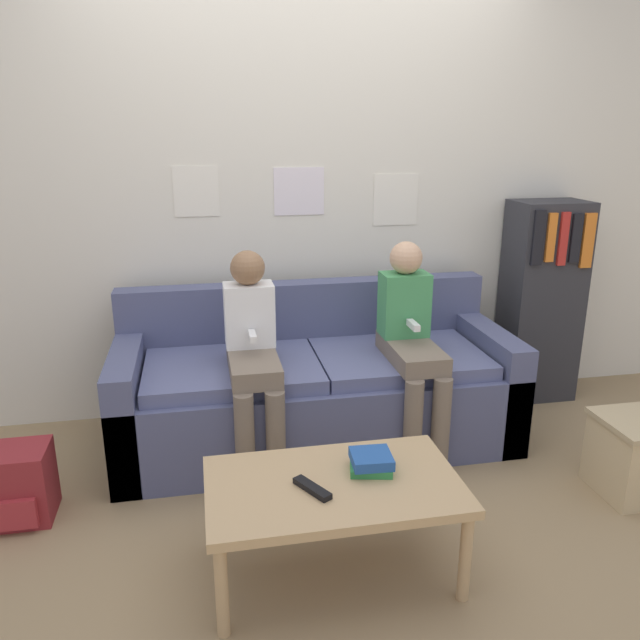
{
  "coord_description": "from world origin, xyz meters",
  "views": [
    {
      "loc": [
        -0.57,
        -2.48,
        1.62
      ],
      "look_at": [
        0.0,
        0.38,
        0.71
      ],
      "focal_mm": 35.0,
      "sensor_mm": 36.0,
      "label": 1
    }
  ],
  "objects_px": {
    "person_left": "(253,350)",
    "tv_remote": "(312,488)",
    "bookshelf": "(541,301)",
    "backpack": "(18,485)",
    "person_right": "(411,339)",
    "coffee_table": "(334,492)",
    "storage_box": "(639,456)",
    "couch": "(315,389)"
  },
  "relations": [
    {
      "from": "couch",
      "to": "tv_remote",
      "type": "relative_size",
      "value": 12.21
    },
    {
      "from": "backpack",
      "to": "bookshelf",
      "type": "bearing_deg",
      "value": 15.24
    },
    {
      "from": "couch",
      "to": "person_right",
      "type": "xyz_separation_m",
      "value": [
        0.45,
        -0.19,
        0.32
      ]
    },
    {
      "from": "coffee_table",
      "to": "storage_box",
      "type": "bearing_deg",
      "value": 9.91
    },
    {
      "from": "couch",
      "to": "coffee_table",
      "type": "relative_size",
      "value": 2.2
    },
    {
      "from": "person_left",
      "to": "bookshelf",
      "type": "relative_size",
      "value": 0.87
    },
    {
      "from": "coffee_table",
      "to": "storage_box",
      "type": "relative_size",
      "value": 2.53
    },
    {
      "from": "coffee_table",
      "to": "couch",
      "type": "bearing_deg",
      "value": 82.88
    },
    {
      "from": "coffee_table",
      "to": "person_left",
      "type": "height_order",
      "value": "person_left"
    },
    {
      "from": "couch",
      "to": "storage_box",
      "type": "distance_m",
      "value": 1.57
    },
    {
      "from": "person_left",
      "to": "bookshelf",
      "type": "bearing_deg",
      "value": 15.49
    },
    {
      "from": "tv_remote",
      "to": "backpack",
      "type": "height_order",
      "value": "tv_remote"
    },
    {
      "from": "tv_remote",
      "to": "bookshelf",
      "type": "bearing_deg",
      "value": 9.8
    },
    {
      "from": "person_right",
      "to": "tv_remote",
      "type": "height_order",
      "value": "person_right"
    },
    {
      "from": "coffee_table",
      "to": "tv_remote",
      "type": "relative_size",
      "value": 5.54
    },
    {
      "from": "person_left",
      "to": "coffee_table",
      "type": "bearing_deg",
      "value": -76.48
    },
    {
      "from": "bookshelf",
      "to": "backpack",
      "type": "xyz_separation_m",
      "value": [
        -2.82,
        -0.77,
        -0.45
      ]
    },
    {
      "from": "bookshelf",
      "to": "backpack",
      "type": "bearing_deg",
      "value": -164.76
    },
    {
      "from": "bookshelf",
      "to": "tv_remote",
      "type": "bearing_deg",
      "value": -139.91
    },
    {
      "from": "coffee_table",
      "to": "bookshelf",
      "type": "bearing_deg",
      "value": 40.7
    },
    {
      "from": "couch",
      "to": "tv_remote",
      "type": "distance_m",
      "value": 1.13
    },
    {
      "from": "bookshelf",
      "to": "storage_box",
      "type": "relative_size",
      "value": 3.29
    },
    {
      "from": "tv_remote",
      "to": "backpack",
      "type": "xyz_separation_m",
      "value": [
        -1.16,
        0.63,
        -0.24
      ]
    },
    {
      "from": "coffee_table",
      "to": "backpack",
      "type": "height_order",
      "value": "coffee_table"
    },
    {
      "from": "person_right",
      "to": "couch",
      "type": "bearing_deg",
      "value": 156.91
    },
    {
      "from": "person_left",
      "to": "tv_remote",
      "type": "height_order",
      "value": "person_left"
    },
    {
      "from": "person_left",
      "to": "couch",
      "type": "bearing_deg",
      "value": 29.91
    },
    {
      "from": "couch",
      "to": "storage_box",
      "type": "height_order",
      "value": "couch"
    },
    {
      "from": "coffee_table",
      "to": "tv_remote",
      "type": "bearing_deg",
      "value": -152.91
    },
    {
      "from": "person_left",
      "to": "person_right",
      "type": "height_order",
      "value": "person_right"
    },
    {
      "from": "person_left",
      "to": "storage_box",
      "type": "xyz_separation_m",
      "value": [
        1.69,
        -0.6,
        -0.41
      ]
    },
    {
      "from": "person_right",
      "to": "backpack",
      "type": "relative_size",
      "value": 3.31
    },
    {
      "from": "person_left",
      "to": "storage_box",
      "type": "relative_size",
      "value": 2.88
    },
    {
      "from": "storage_box",
      "to": "person_left",
      "type": "bearing_deg",
      "value": 160.3
    },
    {
      "from": "couch",
      "to": "tv_remote",
      "type": "height_order",
      "value": "couch"
    },
    {
      "from": "person_right",
      "to": "backpack",
      "type": "bearing_deg",
      "value": -171.43
    },
    {
      "from": "person_left",
      "to": "backpack",
      "type": "xyz_separation_m",
      "value": [
        -1.04,
        -0.27,
        -0.44
      ]
    },
    {
      "from": "couch",
      "to": "bookshelf",
      "type": "distance_m",
      "value": 1.51
    },
    {
      "from": "storage_box",
      "to": "bookshelf",
      "type": "bearing_deg",
      "value": 84.89
    },
    {
      "from": "person_left",
      "to": "person_right",
      "type": "distance_m",
      "value": 0.79
    },
    {
      "from": "backpack",
      "to": "person_right",
      "type": "bearing_deg",
      "value": 8.57
    },
    {
      "from": "person_right",
      "to": "storage_box",
      "type": "height_order",
      "value": "person_right"
    }
  ]
}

